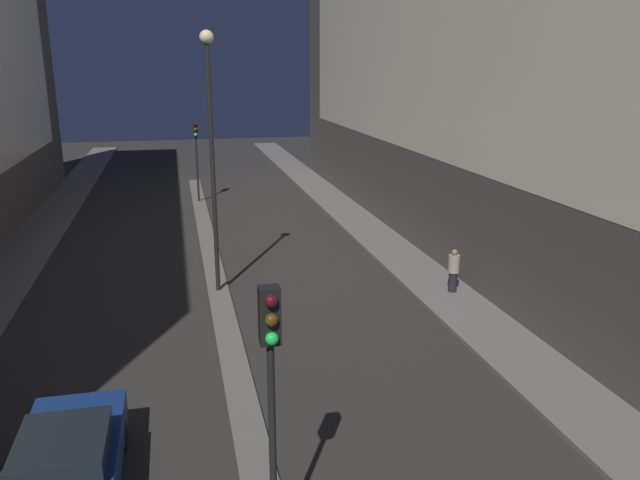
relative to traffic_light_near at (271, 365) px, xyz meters
The scene contains 6 objects.
median_strip 16.71m from the traffic_light_near, 90.00° to the left, with size 0.76×39.10×0.10m.
traffic_light_near is the anchor object (origin of this frame).
traffic_light_mid 28.56m from the traffic_light_near, 90.00° to the left, with size 0.32×0.42×4.69m.
street_lamp 13.10m from the traffic_light_near, 90.00° to the left, with size 0.46×0.46×8.95m.
car_left_lane 5.09m from the traffic_light_near, 146.57° to the left, with size 1.87×4.29×1.47m.
pedestrian_on_right_sidewalk 13.76m from the traffic_light_near, 52.90° to the left, with size 0.41×0.41×1.57m.
Camera 1 is at (-1.23, -4.38, 7.96)m, focal length 35.00 mm.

